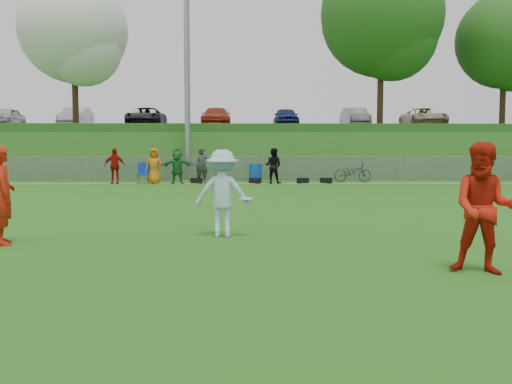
{
  "coord_description": "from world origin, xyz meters",
  "views": [
    {
      "loc": [
        -0.17,
        -9.22,
        1.81
      ],
      "look_at": [
        0.07,
        0.5,
        1.02
      ],
      "focal_mm": 40.0,
      "sensor_mm": 36.0,
      "label": 1
    }
  ],
  "objects_px": {
    "player_red_left": "(2,195)",
    "recycling_bin": "(255,173)",
    "frisbee": "(246,199)",
    "bicycle": "(353,172)",
    "player_red_center": "(485,208)",
    "player_blue": "(223,193)"
  },
  "relations": [
    {
      "from": "player_red_center",
      "to": "bicycle",
      "type": "height_order",
      "value": "player_red_center"
    },
    {
      "from": "frisbee",
      "to": "bicycle",
      "type": "xyz_separation_m",
      "value": [
        5.45,
        16.98,
        -0.28
      ]
    },
    {
      "from": "frisbee",
      "to": "player_red_left",
      "type": "bearing_deg",
      "value": -170.5
    },
    {
      "from": "player_red_center",
      "to": "frisbee",
      "type": "height_order",
      "value": "player_red_center"
    },
    {
      "from": "player_red_center",
      "to": "player_blue",
      "type": "xyz_separation_m",
      "value": [
        -3.81,
        3.37,
        -0.07
      ]
    },
    {
      "from": "player_red_left",
      "to": "recycling_bin",
      "type": "height_order",
      "value": "player_red_left"
    },
    {
      "from": "player_red_left",
      "to": "recycling_bin",
      "type": "xyz_separation_m",
      "value": [
        5.05,
        17.43,
        -0.45
      ]
    },
    {
      "from": "player_red_left",
      "to": "player_red_center",
      "type": "xyz_separation_m",
      "value": [
        7.81,
        -2.59,
        0.02
      ]
    },
    {
      "from": "player_red_left",
      "to": "player_red_center",
      "type": "bearing_deg",
      "value": -134.18
    },
    {
      "from": "player_red_left",
      "to": "recycling_bin",
      "type": "distance_m",
      "value": 18.15
    },
    {
      "from": "player_red_left",
      "to": "player_blue",
      "type": "relative_size",
      "value": 1.05
    },
    {
      "from": "player_red_left",
      "to": "bicycle",
      "type": "bearing_deg",
      "value": -55.02
    },
    {
      "from": "frisbee",
      "to": "recycling_bin",
      "type": "height_order",
      "value": "recycling_bin"
    },
    {
      "from": "player_red_left",
      "to": "frisbee",
      "type": "relative_size",
      "value": 6.49
    },
    {
      "from": "player_blue",
      "to": "bicycle",
      "type": "height_order",
      "value": "player_blue"
    },
    {
      "from": "player_red_center",
      "to": "frisbee",
      "type": "xyz_separation_m",
      "value": [
        -3.35,
        3.33,
        -0.17
      ]
    },
    {
      "from": "frisbee",
      "to": "bicycle",
      "type": "relative_size",
      "value": 0.15
    },
    {
      "from": "frisbee",
      "to": "recycling_bin",
      "type": "relative_size",
      "value": 0.3
    },
    {
      "from": "bicycle",
      "to": "recycling_bin",
      "type": "bearing_deg",
      "value": 90.55
    },
    {
      "from": "frisbee",
      "to": "bicycle",
      "type": "bearing_deg",
      "value": 72.22
    },
    {
      "from": "player_red_center",
      "to": "player_red_left",
      "type": "bearing_deg",
      "value": -174.44
    },
    {
      "from": "player_red_center",
      "to": "bicycle",
      "type": "distance_m",
      "value": 20.43
    }
  ]
}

